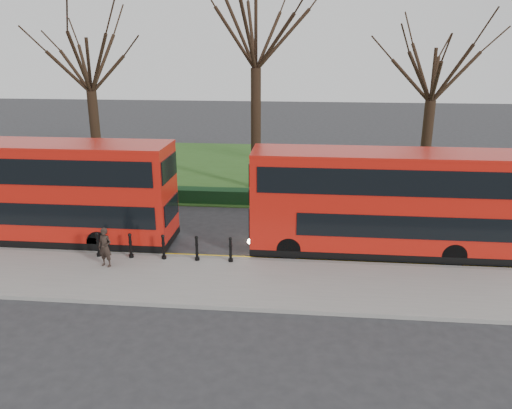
# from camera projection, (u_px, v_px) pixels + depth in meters

# --- Properties ---
(ground) EXTENTS (120.00, 120.00, 0.00)m
(ground) POSITION_uv_depth(u_px,v_px,m) (187.00, 250.00, 21.66)
(ground) COLOR #28282B
(ground) RESTS_ON ground
(pavement) EXTENTS (60.00, 4.00, 0.15)m
(pavement) POSITION_uv_depth(u_px,v_px,m) (169.00, 279.00, 18.79)
(pavement) COLOR gray
(pavement) RESTS_ON ground
(kerb) EXTENTS (60.00, 0.25, 0.16)m
(kerb) POSITION_uv_depth(u_px,v_px,m) (182.00, 257.00, 20.69)
(kerb) COLOR slate
(kerb) RESTS_ON ground
(grass_verge) EXTENTS (60.00, 18.00, 0.06)m
(grass_verge) POSITION_uv_depth(u_px,v_px,m) (235.00, 168.00, 35.86)
(grass_verge) COLOR #2B4F1A
(grass_verge) RESTS_ON ground
(hedge) EXTENTS (60.00, 0.90, 0.80)m
(hedge) POSITION_uv_depth(u_px,v_px,m) (215.00, 196.00, 27.98)
(hedge) COLOR black
(hedge) RESTS_ON ground
(yellow_line_outer) EXTENTS (60.00, 0.10, 0.01)m
(yellow_line_outer) POSITION_uv_depth(u_px,v_px,m) (184.00, 256.00, 20.99)
(yellow_line_outer) COLOR yellow
(yellow_line_outer) RESTS_ON ground
(yellow_line_inner) EXTENTS (60.00, 0.10, 0.01)m
(yellow_line_inner) POSITION_uv_depth(u_px,v_px,m) (185.00, 254.00, 21.18)
(yellow_line_inner) COLOR yellow
(yellow_line_inner) RESTS_ON ground
(tree_left) EXTENTS (6.79, 6.79, 10.60)m
(tree_left) POSITION_uv_depth(u_px,v_px,m) (88.00, 59.00, 29.53)
(tree_left) COLOR black
(tree_left) RESTS_ON ground
(tree_mid) EXTENTS (8.40, 8.40, 13.12)m
(tree_mid) POSITION_uv_depth(u_px,v_px,m) (256.00, 25.00, 28.03)
(tree_mid) COLOR black
(tree_mid) RESTS_ON ground
(tree_right) EXTENTS (6.36, 6.36, 9.94)m
(tree_right) POSITION_uv_depth(u_px,v_px,m) (434.00, 69.00, 27.80)
(tree_right) COLOR black
(tree_right) RESTS_ON ground
(bollard_row) EXTENTS (5.66, 0.15, 1.00)m
(bollard_row) POSITION_uv_depth(u_px,v_px,m) (163.00, 247.00, 20.24)
(bollard_row) COLOR black
(bollard_row) RESTS_ON pavement
(bus_lead) EXTENTS (11.32, 2.60, 4.51)m
(bus_lead) POSITION_uv_depth(u_px,v_px,m) (45.00, 193.00, 21.97)
(bus_lead) COLOR #B8170E
(bus_lead) RESTS_ON ground
(bus_rear) EXTENTS (11.03, 2.53, 4.39)m
(bus_rear) POSITION_uv_depth(u_px,v_px,m) (384.00, 204.00, 20.65)
(bus_rear) COLOR #B8170E
(bus_rear) RESTS_ON ground
(pedestrian) EXTENTS (0.65, 0.51, 1.59)m
(pedestrian) POSITION_uv_depth(u_px,v_px,m) (105.00, 247.00, 19.48)
(pedestrian) COLOR black
(pedestrian) RESTS_ON pavement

